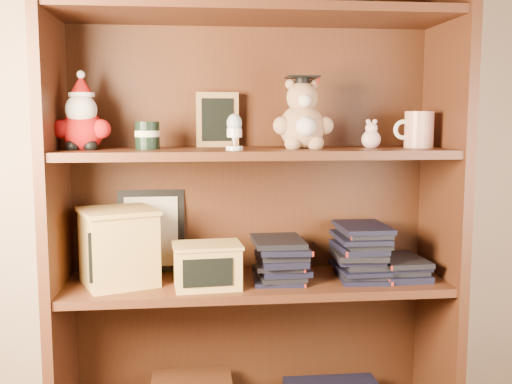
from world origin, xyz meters
TOP-DOWN VIEW (x-y plane):
  - bookcase at (-0.00, 1.36)m, footprint 1.20×0.35m
  - shelf_lower at (-0.00, 1.30)m, footprint 1.14×0.33m
  - shelf_upper at (-0.00, 1.30)m, footprint 1.14×0.33m
  - santa_plush at (-0.50, 1.30)m, footprint 0.16×0.12m
  - teachers_tin at (-0.32, 1.30)m, footprint 0.07×0.07m
  - chalkboard_plaque at (-0.11, 1.42)m, footprint 0.13×0.08m
  - egg_cup at (-0.07, 1.23)m, footprint 0.05×0.05m
  - grad_teddy_bear at (0.14, 1.30)m, footprint 0.18×0.16m
  - pink_figurine at (0.35, 1.30)m, footprint 0.06×0.06m
  - teacher_mug at (0.50, 1.30)m, footprint 0.12×0.09m
  - certificate_frame at (-0.32, 1.44)m, footprint 0.21×0.05m
  - treats_box at (-0.41, 1.30)m, footprint 0.27×0.27m
  - pencils_box at (-0.15, 1.24)m, footprint 0.21×0.16m
  - book_stack_left at (0.07, 1.30)m, footprint 0.14×0.20m
  - book_stack_mid at (0.32, 1.30)m, footprint 0.14×0.20m
  - book_stack_right at (0.45, 1.30)m, footprint 0.14×0.20m

SIDE VIEW (x-z plane):
  - shelf_lower at x=0.00m, z-range 0.53..0.55m
  - book_stack_right at x=0.45m, z-range 0.55..0.61m
  - book_stack_left at x=0.07m, z-range 0.55..0.68m
  - pencils_box at x=-0.15m, z-range 0.55..0.68m
  - book_stack_mid at x=0.32m, z-range 0.55..0.73m
  - treats_box at x=-0.41m, z-range 0.55..0.78m
  - certificate_frame at x=-0.32m, z-range 0.55..0.81m
  - bookcase at x=0.00m, z-range -0.02..1.58m
  - shelf_upper at x=0.00m, z-range 0.93..0.95m
  - pink_figurine at x=0.35m, z-range 0.94..1.03m
  - teachers_tin at x=-0.32m, z-range 0.95..1.03m
  - teacher_mug at x=0.50m, z-range 0.95..1.06m
  - egg_cup at x=-0.07m, z-range 0.95..1.06m
  - chalkboard_plaque at x=-0.11m, z-range 0.95..1.12m
  - grad_teddy_bear at x=0.14m, z-range 0.92..1.14m
  - santa_plush at x=-0.50m, z-range 0.92..1.15m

